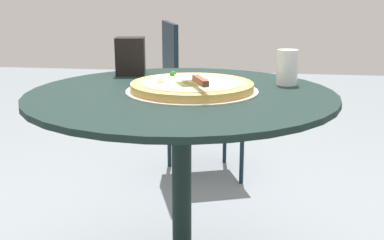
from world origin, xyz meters
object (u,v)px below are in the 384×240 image
at_px(patio_table, 182,151).
at_px(napkin_dispenser, 130,56).
at_px(patio_chair_near, 190,90).
at_px(pizza_on_tray, 192,87).
at_px(pizza_server, 196,79).
at_px(drinking_cup, 287,67).

bearing_deg(patio_table, napkin_dispenser, 129.41).
bearing_deg(patio_table, patio_chair_near, 96.94).
xyz_separation_m(napkin_dispenser, patio_chair_near, (0.10, 0.89, -0.31)).
xyz_separation_m(pizza_on_tray, pizza_server, (0.02, -0.08, 0.04)).
xyz_separation_m(patio_table, patio_chair_near, (-0.14, 1.18, -0.04)).
distance_m(patio_table, napkin_dispenser, 0.46).
bearing_deg(patio_table, drinking_cup, 26.49).
distance_m(pizza_on_tray, patio_chair_near, 1.21).
relative_size(patio_table, pizza_on_tray, 2.32).
bearing_deg(pizza_server, napkin_dispenser, 129.33).
relative_size(drinking_cup, napkin_dispenser, 0.85).
relative_size(pizza_server, patio_chair_near, 0.24).
relative_size(drinking_cup, patio_chair_near, 0.13).
height_order(pizza_server, napkin_dispenser, napkin_dispenser).
relative_size(pizza_on_tray, drinking_cup, 3.55).
distance_m(pizza_server, napkin_dispenser, 0.47).
relative_size(pizza_on_tray, napkin_dispenser, 3.00).
xyz_separation_m(patio_table, napkin_dispenser, (-0.24, 0.29, 0.27)).
height_order(patio_table, patio_chair_near, patio_chair_near).
bearing_deg(pizza_on_tray, napkin_dispenser, 134.16).
bearing_deg(pizza_on_tray, drinking_cup, 27.12).
bearing_deg(napkin_dispenser, patio_chair_near, 73.23).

